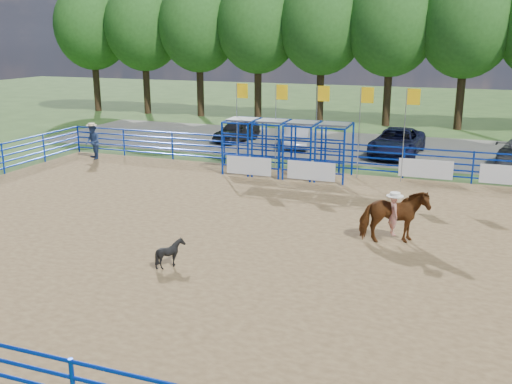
# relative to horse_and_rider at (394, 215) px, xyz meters

# --- Properties ---
(ground) EXTENTS (120.00, 120.00, 0.00)m
(ground) POSITION_rel_horse_and_rider_xyz_m (-3.65, -1.15, -0.94)
(ground) COLOR #3A5B24
(ground) RESTS_ON ground
(arena_dirt) EXTENTS (30.00, 20.00, 0.02)m
(arena_dirt) POSITION_rel_horse_and_rider_xyz_m (-3.65, -1.15, -0.93)
(arena_dirt) COLOR olive
(arena_dirt) RESTS_ON ground
(gravel_strip) EXTENTS (40.00, 10.00, 0.01)m
(gravel_strip) POSITION_rel_horse_and_rider_xyz_m (-3.65, 15.85, -0.94)
(gravel_strip) COLOR slate
(gravel_strip) RESTS_ON ground
(horse_and_rider) EXTENTS (2.27, 1.61, 2.30)m
(horse_and_rider) POSITION_rel_horse_and_rider_xyz_m (0.00, 0.00, 0.00)
(horse_and_rider) COLOR #5E3012
(horse_and_rider) RESTS_ON arena_dirt
(calf) EXTENTS (0.87, 0.81, 0.83)m
(calf) POSITION_rel_horse_and_rider_xyz_m (-5.70, -4.20, -0.51)
(calf) COLOR black
(calf) RESTS_ON arena_dirt
(spectator_cowboy) EXTENTS (1.14, 1.12, 1.90)m
(spectator_cowboy) POSITION_rel_horse_and_rider_xyz_m (-16.69, 7.49, 0.03)
(spectator_cowboy) COLOR navy
(spectator_cowboy) RESTS_ON arena_dirt
(car_a) EXTENTS (2.18, 4.03, 1.30)m
(car_a) POSITION_rel_horse_and_rider_xyz_m (-11.53, 15.17, -0.28)
(car_a) COLOR black
(car_a) RESTS_ON gravel_strip
(car_b) EXTENTS (2.04, 4.16, 1.31)m
(car_b) POSITION_rel_horse_and_rider_xyz_m (-7.33, 14.60, -0.28)
(car_b) COLOR #94969C
(car_b) RESTS_ON gravel_strip
(car_c) EXTENTS (2.79, 5.47, 1.48)m
(car_c) POSITION_rel_horse_and_rider_xyz_m (-1.57, 14.13, -0.19)
(car_c) COLOR #161938
(car_c) RESTS_ON gravel_strip
(perimeter_fence) EXTENTS (30.10, 20.10, 1.50)m
(perimeter_fence) POSITION_rel_horse_and_rider_xyz_m (-3.65, -1.15, -0.19)
(perimeter_fence) COLOR #082FB6
(perimeter_fence) RESTS_ON ground
(chute_assembly) EXTENTS (19.32, 2.41, 4.20)m
(chute_assembly) POSITION_rel_horse_and_rider_xyz_m (-5.55, 7.69, 0.32)
(chute_assembly) COLOR #082FB6
(chute_assembly) RESTS_ON ground
(treeline) EXTENTS (56.40, 6.40, 11.24)m
(treeline) POSITION_rel_horse_and_rider_xyz_m (-3.65, 24.85, 6.59)
(treeline) COLOR #3F2B19
(treeline) RESTS_ON ground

